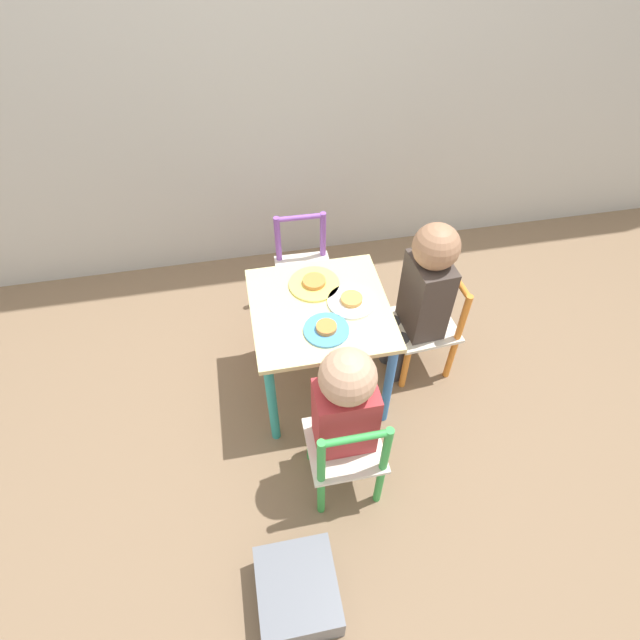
% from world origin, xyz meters
% --- Properties ---
extents(ground_plane, '(6.00, 6.00, 0.00)m').
position_xyz_m(ground_plane, '(0.00, 0.00, 0.00)').
color(ground_plane, '#7F664C').
extents(kids_table, '(0.52, 0.52, 0.49)m').
position_xyz_m(kids_table, '(0.00, 0.00, 0.40)').
color(kids_table, beige).
rests_on(kids_table, ground_plane).
extents(chair_orange, '(0.28, 0.28, 0.50)m').
position_xyz_m(chair_orange, '(0.48, 0.03, 0.24)').
color(chair_orange, silver).
rests_on(chair_orange, ground_plane).
extents(chair_green, '(0.26, 0.26, 0.50)m').
position_xyz_m(chair_green, '(0.00, -0.48, 0.24)').
color(chair_green, silver).
rests_on(chair_green, ground_plane).
extents(chair_purple, '(0.27, 0.27, 0.50)m').
position_xyz_m(chair_purple, '(0.01, 0.48, 0.24)').
color(chair_purple, silver).
rests_on(chair_purple, ground_plane).
extents(child_right, '(0.23, 0.21, 0.77)m').
position_xyz_m(child_right, '(0.42, 0.03, 0.47)').
color(child_right, '#38383D').
rests_on(child_right, ground_plane).
extents(child_front, '(0.20, 0.22, 0.72)m').
position_xyz_m(child_front, '(0.00, -0.42, 0.44)').
color(child_front, '#7A6B5B').
rests_on(child_front, ground_plane).
extents(plate_right, '(0.18, 0.18, 0.03)m').
position_xyz_m(plate_right, '(0.12, 0.00, 0.50)').
color(plate_right, white).
rests_on(plate_right, kids_table).
extents(plate_front, '(0.16, 0.16, 0.03)m').
position_xyz_m(plate_front, '(-0.00, -0.12, 0.50)').
color(plate_front, '#4C9EE0').
rests_on(plate_front, kids_table).
extents(plate_back, '(0.20, 0.20, 0.03)m').
position_xyz_m(plate_back, '(0.00, 0.12, 0.50)').
color(plate_back, '#EADB66').
rests_on(plate_back, kids_table).
extents(storage_bin, '(0.25, 0.27, 0.15)m').
position_xyz_m(storage_bin, '(-0.23, -0.83, 0.07)').
color(storage_bin, slate).
rests_on(storage_bin, ground_plane).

